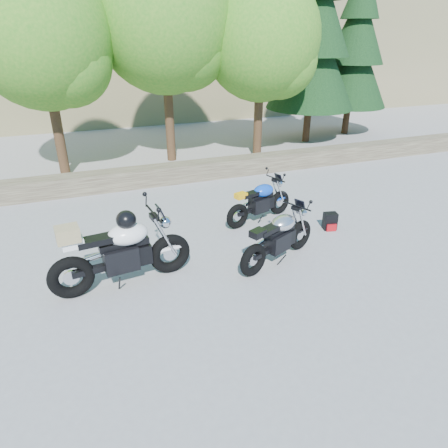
{
  "coord_description": "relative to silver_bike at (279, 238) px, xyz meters",
  "views": [
    {
      "loc": [
        -2.0,
        -4.97,
        3.84
      ],
      "look_at": [
        0.2,
        1.0,
        0.75
      ],
      "focal_mm": 32.0,
      "sensor_mm": 36.0,
      "label": 1
    }
  ],
  "objects": [
    {
      "name": "conifer_near",
      "position": [
        5.07,
        7.55,
        3.21
      ],
      "size": [
        3.17,
        3.17,
        7.06
      ],
      "color": "#382314",
      "rests_on": "ground"
    },
    {
      "name": "tree_decid_left",
      "position": [
        -3.52,
        6.49,
        3.16
      ],
      "size": [
        3.67,
        3.67,
        5.62
      ],
      "color": "#382314",
      "rests_on": "ground"
    },
    {
      "name": "conifer_far",
      "position": [
        7.27,
        8.15,
        2.79
      ],
      "size": [
        2.82,
        2.82,
        6.27
      ],
      "color": "#382314",
      "rests_on": "ground"
    },
    {
      "name": "backpack",
      "position": [
        1.64,
        0.78,
        -0.3
      ],
      "size": [
        0.31,
        0.28,
        0.37
      ],
      "rotation": [
        0.0,
        0.0,
        -0.21
      ],
      "color": "black",
      "rests_on": "ground"
    },
    {
      "name": "tree_decid_mid",
      "position": [
        -0.22,
        6.89,
        3.56
      ],
      "size": [
        4.08,
        4.08,
        6.24
      ],
      "color": "#382314",
      "rests_on": "ground"
    },
    {
      "name": "tree_decid_right",
      "position": [
        2.58,
        6.29,
        3.02
      ],
      "size": [
        3.54,
        3.54,
        5.41
      ],
      "color": "#382314",
      "rests_on": "ground"
    },
    {
      "name": "silver_bike",
      "position": [
        0.0,
        0.0,
        0.0
      ],
      "size": [
        1.83,
        0.95,
        0.97
      ],
      "rotation": [
        0.0,
        0.0,
        0.42
      ],
      "color": "black",
      "rests_on": "ground"
    },
    {
      "name": "white_bike",
      "position": [
        -2.76,
        0.22,
        0.17
      ],
      "size": [
        2.37,
        0.75,
        1.31
      ],
      "rotation": [
        0.0,
        0.0,
        0.12
      ],
      "color": "black",
      "rests_on": "ground"
    },
    {
      "name": "ground",
      "position": [
        -1.13,
        -0.65,
        -0.47
      ],
      "size": [
        90.0,
        90.0,
        0.0
      ],
      "primitive_type": "plane",
      "color": "gray",
      "rests_on": "ground"
    },
    {
      "name": "stone_wall",
      "position": [
        -1.13,
        4.85,
        -0.22
      ],
      "size": [
        22.0,
        0.55,
        0.5
      ],
      "primitive_type": "cube",
      "color": "#483D30",
      "rests_on": "ground"
    },
    {
      "name": "blue_bike",
      "position": [
        0.42,
        1.71,
        -0.03
      ],
      "size": [
        1.77,
        0.75,
        0.91
      ],
      "rotation": [
        0.0,
        0.0,
        0.3
      ],
      "color": "black",
      "rests_on": "ground"
    }
  ]
}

